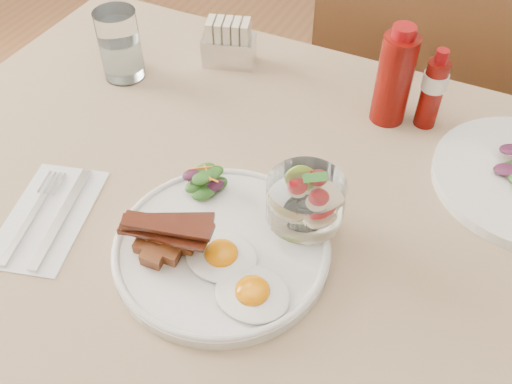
# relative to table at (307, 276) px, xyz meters

# --- Properties ---
(table) EXTENTS (1.33, 0.88, 0.75)m
(table) POSITION_rel_table_xyz_m (0.00, 0.00, 0.00)
(table) COLOR #542E1A
(table) RESTS_ON ground
(chair_far) EXTENTS (0.42, 0.42, 0.93)m
(chair_far) POSITION_rel_table_xyz_m (0.00, 0.66, -0.14)
(chair_far) COLOR #542E1A
(chair_far) RESTS_ON ground
(main_plate) EXTENTS (0.28, 0.28, 0.02)m
(main_plate) POSITION_rel_table_xyz_m (-0.09, -0.07, 0.10)
(main_plate) COLOR silver
(main_plate) RESTS_ON table
(fried_eggs) EXTENTS (0.16, 0.12, 0.03)m
(fried_eggs) POSITION_rel_table_xyz_m (-0.05, -0.11, 0.11)
(fried_eggs) COLOR silver
(fried_eggs) RESTS_ON main_plate
(bacon_potato_pile) EXTENTS (0.13, 0.08, 0.06)m
(bacon_potato_pile) POSITION_rel_table_xyz_m (-0.15, -0.11, 0.13)
(bacon_potato_pile) COLOR brown
(bacon_potato_pile) RESTS_ON main_plate
(side_salad) EXTENTS (0.06, 0.06, 0.03)m
(side_salad) POSITION_rel_table_xyz_m (-0.16, 0.00, 0.12)
(side_salad) COLOR #204512
(side_salad) RESTS_ON main_plate
(fruit_cup) EXTENTS (0.10, 0.10, 0.10)m
(fruit_cup) POSITION_rel_table_xyz_m (-0.01, -0.00, 0.16)
(fruit_cup) COLOR white
(fruit_cup) RESTS_ON main_plate
(ketchup_bottle) EXTENTS (0.07, 0.07, 0.17)m
(ketchup_bottle) POSITION_rel_table_xyz_m (0.02, 0.29, 0.17)
(ketchup_bottle) COLOR #5B0805
(ketchup_bottle) RESTS_ON table
(hot_sauce_bottle) EXTENTS (0.04, 0.04, 0.14)m
(hot_sauce_bottle) POSITION_rel_table_xyz_m (0.08, 0.30, 0.15)
(hot_sauce_bottle) COLOR #5B0805
(hot_sauce_bottle) RESTS_ON table
(sugar_caddy) EXTENTS (0.10, 0.08, 0.08)m
(sugar_caddy) POSITION_rel_table_xyz_m (-0.29, 0.32, 0.13)
(sugar_caddy) COLOR silver
(sugar_caddy) RESTS_ON table
(water_glass) EXTENTS (0.07, 0.07, 0.12)m
(water_glass) POSITION_rel_table_xyz_m (-0.44, 0.20, 0.14)
(water_glass) COLOR white
(water_glass) RESTS_ON table
(napkin_cutlery) EXTENTS (0.15, 0.21, 0.01)m
(napkin_cutlery) POSITION_rel_table_xyz_m (-0.34, -0.13, 0.09)
(napkin_cutlery) COLOR silver
(napkin_cutlery) RESTS_ON table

